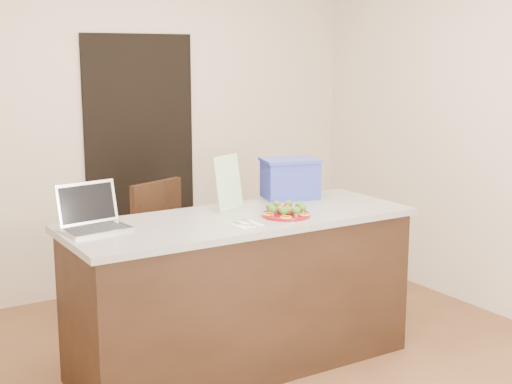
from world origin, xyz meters
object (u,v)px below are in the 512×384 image
napkin (246,225)px  chair (164,247)px  blue_box (290,178)px  island (241,291)px  laptop (91,217)px  yogurt_bottle (285,212)px  plate (286,215)px

napkin → chair: chair is taller
napkin → blue_box: bearing=38.1°
island → chair: chair is taller
laptop → blue_box: size_ratio=0.90×
napkin → yogurt_bottle: (0.30, 0.06, 0.02)m
plate → blue_box: (0.32, 0.43, 0.12)m
island → blue_box: (0.54, 0.29, 0.59)m
plate → laptop: size_ratio=0.75×
blue_box → chair: blue_box is taller
island → napkin: napkin is taller
chair → napkin: bearing=-107.9°
yogurt_bottle → chair: chair is taller
island → blue_box: 0.85m
island → chair: 0.80m
yogurt_bottle → laptop: 1.09m
laptop → chair: 1.02m
island → napkin: 0.51m
yogurt_bottle → laptop: laptop is taller
yogurt_bottle → chair: size_ratio=0.06×
plate → chair: 1.06m
plate → yogurt_bottle: (-0.01, 0.00, 0.02)m
plate → chair: bearing=111.2°
laptop → chair: size_ratio=0.37×
napkin → blue_box: blue_box is taller
laptop → plate: bearing=-24.3°
yogurt_bottle → chair: bearing=110.8°
chair → laptop: bearing=-159.5°
plate → laptop: (-1.06, 0.31, 0.05)m
plate → blue_box: blue_box is taller
island → plate: size_ratio=7.32×
napkin → yogurt_bottle: yogurt_bottle is taller
yogurt_bottle → blue_box: bearing=52.4°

